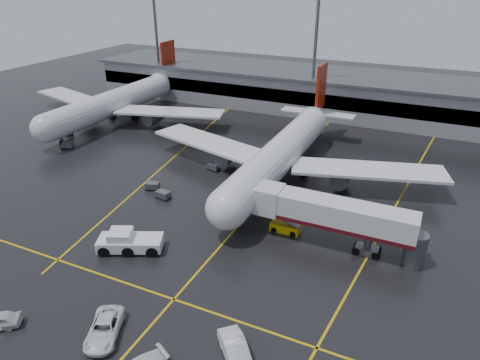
% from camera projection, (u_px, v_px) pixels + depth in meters
% --- Properties ---
extents(ground, '(220.00, 220.00, 0.00)m').
position_uv_depth(ground, '(259.00, 202.00, 60.94)').
color(ground, black).
rests_on(ground, ground).
extents(apron_line_centre, '(0.25, 90.00, 0.02)m').
position_uv_depth(apron_line_centre, '(259.00, 202.00, 60.93)').
color(apron_line_centre, gold).
rests_on(apron_line_centre, ground).
extents(apron_line_stop, '(60.00, 0.25, 0.02)m').
position_uv_depth(apron_line_stop, '(174.00, 299.00, 43.00)').
color(apron_line_stop, gold).
rests_on(apron_line_stop, ground).
extents(apron_line_left, '(9.99, 69.35, 0.02)m').
position_uv_depth(apron_line_left, '(177.00, 155.00, 76.65)').
color(apron_line_left, gold).
rests_on(apron_line_left, ground).
extents(apron_line_right, '(7.57, 69.64, 0.02)m').
position_uv_depth(apron_line_right, '(400.00, 197.00, 62.28)').
color(apron_line_right, gold).
rests_on(apron_line_right, ground).
extents(terminal, '(122.00, 19.00, 8.60)m').
position_uv_depth(terminal, '(340.00, 93.00, 98.12)').
color(terminal, gray).
rests_on(terminal, ground).
extents(light_mast_left, '(3.00, 1.20, 25.45)m').
position_uv_depth(light_mast_left, '(157.00, 38.00, 105.85)').
color(light_mast_left, '#595B60').
rests_on(light_mast_left, ground).
extents(light_mast_mid, '(3.00, 1.20, 25.45)m').
position_uv_depth(light_mast_mid, '(315.00, 50.00, 90.72)').
color(light_mast_mid, '#595B60').
rests_on(light_mast_mid, ground).
extents(main_airliner, '(48.80, 45.60, 14.10)m').
position_uv_depth(main_airliner, '(283.00, 151.00, 67.00)').
color(main_airliner, silver).
rests_on(main_airliner, ground).
extents(second_airliner, '(48.80, 45.60, 14.10)m').
position_uv_depth(second_airliner, '(118.00, 101.00, 92.67)').
color(second_airliner, silver).
rests_on(second_airliner, ground).
extents(jet_bridge, '(19.90, 3.40, 6.05)m').
position_uv_depth(jet_bridge, '(334.00, 216.00, 49.83)').
color(jet_bridge, silver).
rests_on(jet_bridge, ground).
extents(pushback_tractor, '(7.95, 5.74, 2.64)m').
position_uv_depth(pushback_tractor, '(129.00, 242.00, 50.22)').
color(pushback_tractor, white).
rests_on(pushback_tractor, ground).
extents(belt_loader, '(3.71, 1.79, 2.34)m').
position_uv_depth(belt_loader, '(285.00, 227.00, 53.99)').
color(belt_loader, '#D5B10A').
rests_on(belt_loader, ground).
extents(service_van_a, '(4.74, 6.18, 1.56)m').
position_uv_depth(service_van_a, '(104.00, 329.00, 38.44)').
color(service_van_a, white).
rests_on(service_van_a, ground).
extents(service_van_c, '(4.99, 5.15, 1.75)m').
position_uv_depth(service_van_c, '(236.00, 352.00, 36.00)').
color(service_van_c, white).
rests_on(service_van_c, ground).
extents(baggage_cart_a, '(2.17, 1.58, 1.12)m').
position_uv_depth(baggage_cart_a, '(163.00, 194.00, 61.79)').
color(baggage_cart_a, '#595B60').
rests_on(baggage_cart_a, ground).
extents(baggage_cart_b, '(2.31, 1.88, 1.12)m').
position_uv_depth(baggage_cart_b, '(152.00, 185.00, 64.34)').
color(baggage_cart_b, '#595B60').
rests_on(baggage_cart_b, ground).
extents(baggage_cart_c, '(2.24, 1.71, 1.12)m').
position_uv_depth(baggage_cart_c, '(214.00, 167.00, 70.51)').
color(baggage_cart_c, '#595B60').
rests_on(baggage_cart_c, ground).
extents(baggage_cart_d, '(2.24, 1.71, 1.12)m').
position_uv_depth(baggage_cart_d, '(67.00, 132.00, 85.44)').
color(baggage_cart_d, '#595B60').
rests_on(baggage_cart_d, ground).
extents(baggage_cart_e, '(2.31, 1.87, 1.12)m').
position_uv_depth(baggage_cart_e, '(68.00, 145.00, 79.28)').
color(baggage_cart_e, '#595B60').
rests_on(baggage_cart_e, ground).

